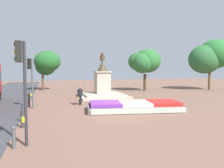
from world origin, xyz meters
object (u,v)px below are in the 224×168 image
object	(u,v)px
traffic_light_near_crossing	(22,75)
kerb_bollard_north	(29,100)
flower_planter	(135,106)
traffic_light_mid_block	(31,74)
statue_monument	(102,88)
kerb_bollard_south	(14,137)
pedestrian_with_handbag	(80,95)
kerb_bollard_mid_a	(22,118)
kerb_bollard_mid_b	(22,113)

from	to	relation	value
traffic_light_near_crossing	kerb_bollard_north	xyz separation A→B (m)	(-0.47, 9.17, -2.18)
flower_planter	traffic_light_mid_block	size ratio (longest dim) A/B	1.89
traffic_light_near_crossing	kerb_bollard_north	world-z (taller)	traffic_light_near_crossing
statue_monument	kerb_bollard_south	size ratio (longest dim) A/B	5.82
pedestrian_with_handbag	kerb_bollard_mid_a	bearing A→B (deg)	-121.53
flower_planter	kerb_bollard_mid_a	xyz separation A→B (m)	(-7.26, -2.69, 0.19)
kerb_bollard_mid_a	kerb_bollard_north	bearing A→B (deg)	91.18
statue_monument	pedestrian_with_handbag	distance (m)	5.42
kerb_bollard_south	kerb_bollard_mid_a	bearing A→B (deg)	90.16
traffic_light_near_crossing	pedestrian_with_handbag	xyz separation A→B (m)	(3.50, 9.12, -1.90)
kerb_bollard_mid_a	kerb_bollard_north	distance (m)	6.32
kerb_bollard_mid_b	pedestrian_with_handbag	bearing A→B (deg)	51.33
statue_monument	kerb_bollard_mid_b	world-z (taller)	statue_monument
pedestrian_with_handbag	kerb_bollard_south	world-z (taller)	pedestrian_with_handbag
traffic_light_mid_block	kerb_bollard_mid_a	distance (m)	6.03
kerb_bollard_south	kerb_bollard_mid_b	xyz separation A→B (m)	(-0.14, 4.32, 0.04)
statue_monument	kerb_bollard_north	size ratio (longest dim) A/B	4.61
kerb_bollard_mid_a	kerb_bollard_mid_b	size ratio (longest dim) A/B	0.97
kerb_bollard_south	kerb_bollard_mid_a	distance (m)	3.02
kerb_bollard_south	kerb_bollard_mid_b	distance (m)	4.32
traffic_light_near_crossing	traffic_light_mid_block	bearing A→B (deg)	91.65
kerb_bollard_mid_a	kerb_bollard_north	xyz separation A→B (m)	(-0.13, 6.32, 0.08)
statue_monument	traffic_light_near_crossing	size ratio (longest dim) A/B	1.24
statue_monument	traffic_light_mid_block	xyz separation A→B (m)	(-6.81, -5.09, 1.60)
kerb_bollard_mid_a	kerb_bollard_north	world-z (taller)	kerb_bollard_north
statue_monument	kerb_bollard_north	xyz separation A→B (m)	(-7.03, -4.42, -0.41)
traffic_light_near_crossing	kerb_bollard_mid_a	size ratio (longest dim) A/B	4.35
pedestrian_with_handbag	kerb_bollard_north	bearing A→B (deg)	179.20
traffic_light_near_crossing	kerb_bollard_mid_b	bearing A→B (deg)	96.44
kerb_bollard_south	kerb_bollard_mid_b	bearing A→B (deg)	91.88
pedestrian_with_handbag	flower_planter	bearing A→B (deg)	-46.20
traffic_light_near_crossing	kerb_bollard_south	bearing A→B (deg)	-153.62
kerb_bollard_mid_b	kerb_bollard_north	distance (m)	5.02
kerb_bollard_mid_b	kerb_bollard_south	bearing A→B (deg)	-88.12
traffic_light_near_crossing	kerb_bollard_south	distance (m)	2.33
statue_monument	kerb_bollard_mid_a	xyz separation A→B (m)	(-6.90, -10.73, -0.50)
kerb_bollard_south	kerb_bollard_mid_b	size ratio (longest dim) A/B	0.90
traffic_light_near_crossing	kerb_bollard_mid_b	xyz separation A→B (m)	(-0.47, 4.15, -2.26)
flower_planter	traffic_light_near_crossing	bearing A→B (deg)	-141.28
traffic_light_near_crossing	kerb_bollard_south	world-z (taller)	traffic_light_near_crossing
traffic_light_mid_block	kerb_bollard_mid_a	bearing A→B (deg)	-90.92
flower_planter	pedestrian_with_handbag	distance (m)	4.97
pedestrian_with_handbag	kerb_bollard_south	distance (m)	10.05
flower_planter	traffic_light_mid_block	bearing A→B (deg)	157.60
kerb_bollard_south	kerb_bollard_north	xyz separation A→B (m)	(-0.14, 9.34, 0.12)
pedestrian_with_handbag	kerb_bollard_mid_a	xyz separation A→B (m)	(-3.84, -6.26, -0.37)
traffic_light_near_crossing	kerb_bollard_south	size ratio (longest dim) A/B	4.69
kerb_bollard_south	statue_monument	bearing A→B (deg)	63.38
traffic_light_near_crossing	kerb_bollard_mid_a	xyz separation A→B (m)	(-0.34, 2.86, -2.26)
kerb_bollard_north	pedestrian_with_handbag	bearing A→B (deg)	-0.80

